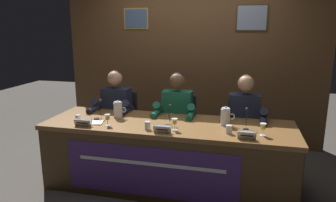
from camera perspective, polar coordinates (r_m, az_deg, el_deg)
ground_plane at (r=3.74m, az=0.00°, el=-15.03°), size 12.00×12.00×0.00m
wall_back_panelled at (r=4.82m, az=4.34°, el=7.64°), size 3.95×0.14×2.60m
conference_table at (r=3.43m, az=-0.48°, el=-8.43°), size 2.75×0.86×0.75m
chair_left at (r=4.34m, az=-8.61°, el=-4.63°), size 0.44×0.45×0.92m
panelist_left at (r=4.09m, az=-9.80°, el=-1.75°), size 0.51×0.48×1.25m
nameplate_left at (r=3.45m, az=-15.26°, el=-3.83°), size 0.19×0.06×0.08m
juice_glass_left at (r=3.40m, az=-11.00°, el=-3.03°), size 0.06×0.06×0.12m
water_cup_left at (r=3.61m, az=-16.11°, el=-3.15°), size 0.06×0.06×0.08m
microphone_left at (r=3.68m, az=-12.68°, el=-2.08°), size 0.06×0.17×0.22m
chair_center at (r=4.11m, az=2.02°, el=-5.50°), size 0.44×0.45×0.92m
panelist_center at (r=3.84m, az=1.45°, el=-2.52°), size 0.51×0.48×1.25m
nameplate_center at (r=3.12m, az=-1.03°, el=-5.16°), size 0.18×0.06×0.08m
juice_glass_center at (r=3.19m, az=1.20°, el=-3.88°), size 0.06×0.06×0.12m
water_cup_center at (r=3.24m, az=-3.76°, el=-4.57°), size 0.06×0.06×0.08m
microphone_center at (r=3.34m, az=0.07°, el=-3.31°), size 0.06×0.17×0.22m
chair_right at (r=4.04m, az=13.49°, el=-6.24°), size 0.44×0.45×0.92m
panelist_right at (r=3.76m, az=13.69°, el=-3.25°), size 0.51×0.48×1.25m
nameplate_right at (r=3.05m, az=14.20°, el=-6.07°), size 0.17×0.06×0.08m
juice_glass_right at (r=3.17m, az=16.99°, el=-4.59°), size 0.06×0.06×0.12m
water_cup_right at (r=3.17m, az=11.06°, el=-5.19°), size 0.06×0.06×0.08m
microphone_right at (r=3.31m, az=14.10°, el=-3.89°), size 0.06×0.17×0.22m
water_pitcher_left_side at (r=3.67m, az=-9.13°, el=-1.59°), size 0.15×0.10×0.21m
water_pitcher_right_side at (r=3.41m, az=10.47°, el=-2.84°), size 0.15×0.10×0.21m
document_stack_left at (r=3.54m, az=-13.55°, el=-3.88°), size 0.24×0.19×0.01m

